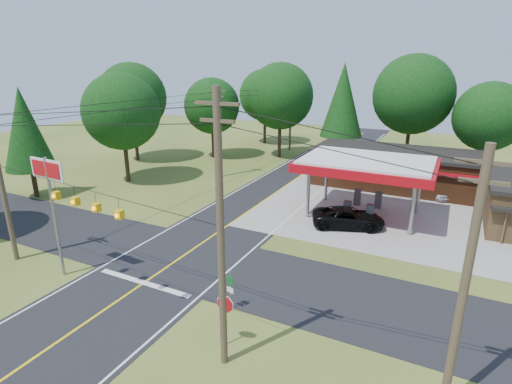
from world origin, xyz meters
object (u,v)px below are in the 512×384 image
at_px(sedan_car, 438,191).
at_px(octagonal_stop_sign, 225,308).
at_px(suv_car, 348,218).
at_px(gas_canopy, 367,166).
at_px(big_stop_sign, 50,189).

bearing_deg(sedan_car, octagonal_stop_sign, -131.98).
relative_size(sedan_car, octagonal_stop_sign, 1.43).
distance_m(sedan_car, octagonal_stop_sign, 28.02).
distance_m(suv_car, octagonal_stop_sign, 16.13).
distance_m(gas_canopy, suv_car, 4.64).
height_order(sedan_car, big_stop_sign, big_stop_sign).
xyz_separation_m(gas_canopy, big_stop_sign, (-14.00, -18.01, 1.19)).
height_order(gas_canopy, sedan_car, gas_canopy).
bearing_deg(suv_car, gas_canopy, -28.99).
bearing_deg(gas_canopy, suv_car, -99.46).
xyz_separation_m(gas_canopy, sedan_car, (5.31, 8.00, -3.64)).
xyz_separation_m(suv_car, octagonal_stop_sign, (-1.50, -16.01, 1.15)).
height_order(big_stop_sign, octagonal_stop_sign, big_stop_sign).
distance_m(suv_car, sedan_car, 12.44).
bearing_deg(suv_car, sedan_car, -47.36).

